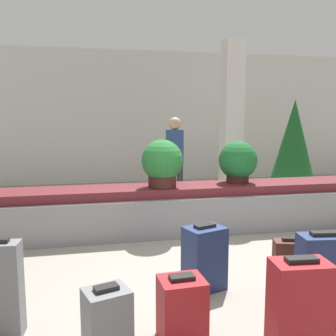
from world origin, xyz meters
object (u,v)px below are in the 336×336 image
suitcase_3 (204,258)px  potted_plant_0 (162,163)px  traveler_0 (175,153)px  decorated_tree (293,144)px  suitcase_0 (290,268)px  pillar (232,117)px  suitcase_6 (182,310)px  potted_plant_2 (238,162)px  suitcase_1 (107,321)px  suitcase_5 (299,316)px  suitcase_8 (321,280)px

suitcase_3 → potted_plant_0: potted_plant_0 is taller
traveler_0 → decorated_tree: 2.46m
suitcase_0 → suitcase_3: size_ratio=0.87×
potted_plant_0 → traveler_0: size_ratio=0.41×
pillar → suitcase_6: 5.86m
potted_plant_2 → traveler_0: 1.69m
suitcase_0 → decorated_tree: size_ratio=0.28×
suitcase_6 → suitcase_0: bearing=20.1°
suitcase_1 → potted_plant_0: bearing=53.3°
suitcase_0 → suitcase_6: bearing=-141.2°
suitcase_3 → suitcase_6: size_ratio=1.26×
suitcase_1 → traveler_0: 4.54m
suitcase_1 → traveler_0: bearing=53.6°
suitcase_5 → traveler_0: bearing=92.1°
potted_plant_2 → traveler_0: size_ratio=0.38×
suitcase_0 → suitcase_3: bearing=174.2°
suitcase_6 → potted_plant_2: 3.10m
potted_plant_2 → suitcase_1: bearing=-127.2°
suitcase_3 → suitcase_8: bearing=-66.3°
suitcase_8 → potted_plant_0: (-0.77, 2.49, 0.62)m
suitcase_6 → decorated_tree: (3.37, 4.34, 0.82)m
pillar → suitcase_0: size_ratio=5.91×
decorated_tree → suitcase_6: bearing=-127.8°
suitcase_8 → suitcase_1: bearing=-171.4°
suitcase_6 → traveler_0: 4.37m
suitcase_6 → traveler_0: traveler_0 is taller
potted_plant_2 → suitcase_8: bearing=-98.3°
pillar → suitcase_0: (-1.26, -4.71, -1.34)m
suitcase_5 → decorated_tree: size_ratio=0.38×
suitcase_0 → potted_plant_0: potted_plant_0 is taller
suitcase_5 → potted_plant_2: (0.84, 3.08, 0.60)m
suitcase_0 → decorated_tree: bearing=75.8°
potted_plant_0 → potted_plant_2: bearing=7.0°
suitcase_0 → potted_plant_0: bearing=127.3°
suitcase_3 → suitcase_8: size_ratio=0.84×
suitcase_6 → suitcase_1: bearing=-179.1°
suitcase_8 → decorated_tree: size_ratio=0.38×
suitcase_3 → decorated_tree: decorated_tree is taller
suitcase_5 → potted_plant_0: 3.02m
suitcase_3 → potted_plant_2: size_ratio=1.03×
suitcase_6 → suitcase_8: size_ratio=0.67×
suitcase_8 → potted_plant_0: size_ratio=1.14×
suitcase_3 → decorated_tree: size_ratio=0.32×
suitcase_1 → suitcase_3: size_ratio=0.78×
suitcase_3 → suitcase_8: suitcase_8 is taller
suitcase_6 → potted_plant_0: (0.34, 2.48, 0.75)m
suitcase_3 → decorated_tree: (2.96, 3.58, 0.76)m
suitcase_8 → traveler_0: bearing=100.2°
suitcase_0 → traveler_0: size_ratio=0.34×
suitcase_6 → decorated_tree: decorated_tree is taller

